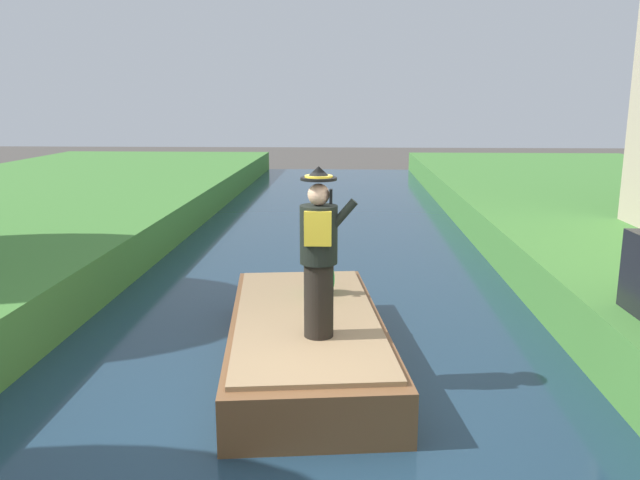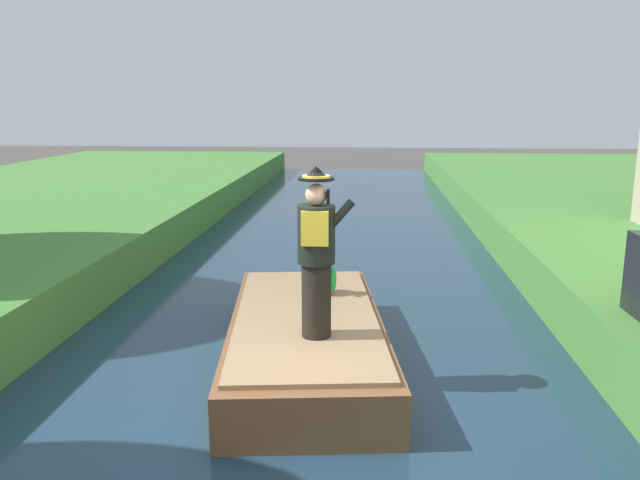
% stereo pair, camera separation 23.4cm
% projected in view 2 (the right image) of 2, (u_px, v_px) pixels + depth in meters
% --- Properties ---
extents(ground_plane, '(80.00, 80.00, 0.00)m').
position_uv_depth(ground_plane, '(291.00, 432.00, 6.27)').
color(ground_plane, '#4C4742').
extents(canal_water, '(6.56, 48.00, 0.10)m').
position_uv_depth(canal_water, '(291.00, 427.00, 6.26)').
color(canal_water, '#1E384C').
rests_on(canal_water, ground).
extents(boat, '(2.28, 4.38, 0.61)m').
position_uv_depth(boat, '(306.00, 338.00, 7.66)').
color(boat, brown).
rests_on(boat, canal_water).
extents(person_pirate, '(0.61, 0.42, 1.85)m').
position_uv_depth(person_pirate, '(317.00, 253.00, 6.69)').
color(person_pirate, black).
rests_on(person_pirate, boat).
extents(parrot_plush, '(0.36, 0.35, 0.57)m').
position_uv_depth(parrot_plush, '(323.00, 276.00, 8.35)').
color(parrot_plush, green).
rests_on(parrot_plush, boat).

